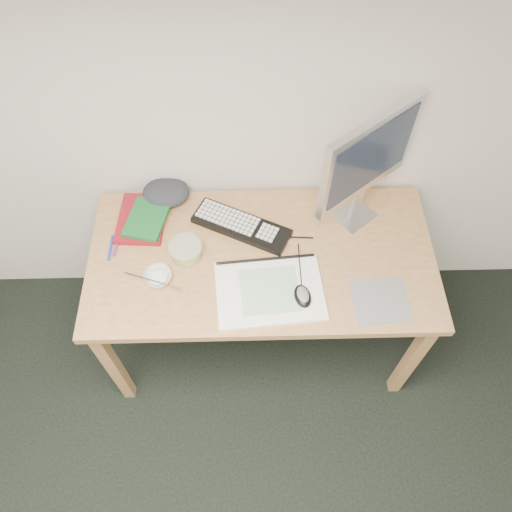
{
  "coord_description": "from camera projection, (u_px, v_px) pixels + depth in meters",
  "views": [
    {
      "loc": [
        0.06,
        0.33,
        2.43
      ],
      "look_at": [
        0.08,
        1.38,
        0.83
      ],
      "focal_mm": 35.0,
      "sensor_mm": 36.0,
      "label": 1
    }
  ],
  "objects": [
    {
      "name": "monitor",
      "position": [
        368.0,
        160.0,
        1.85
      ],
      "size": [
        0.38,
        0.31,
        0.54
      ],
      "rotation": [
        0.0,
        0.0,
        0.66
      ],
      "color": "silver",
      "rests_on": "desk"
    },
    {
      "name": "pencil_tan",
      "position": [
        280.0,
        253.0,
        2.01
      ],
      "size": [
        0.16,
        0.11,
        0.01
      ],
      "primitive_type": "cylinder",
      "rotation": [
        0.0,
        1.57,
        -0.58
      ],
      "color": "#A58457",
      "rests_on": "desk"
    },
    {
      "name": "pencil_black",
      "position": [
        292.0,
        237.0,
        2.06
      ],
      "size": [
        0.17,
        0.02,
        0.01
      ],
      "primitive_type": "cylinder",
      "rotation": [
        0.0,
        1.57,
        -0.07
      ],
      "color": "black",
      "rests_on": "desk"
    },
    {
      "name": "sketchpad",
      "position": [
        270.0,
        291.0,
        1.92
      ],
      "size": [
        0.43,
        0.33,
        0.01
      ],
      "primitive_type": "cube",
      "rotation": [
        0.0,
        0.0,
        0.08
      ],
      "color": "white",
      "rests_on": "desk"
    },
    {
      "name": "chopsticks",
      "position": [
        154.0,
        281.0,
        1.91
      ],
      "size": [
        0.24,
        0.1,
        0.02
      ],
      "primitive_type": "cylinder",
      "rotation": [
        0.0,
        1.57,
        -0.33
      ],
      "color": "silver",
      "rests_on": "rice_bowl"
    },
    {
      "name": "marker_blue",
      "position": [
        111.0,
        248.0,
        2.03
      ],
      "size": [
        0.01,
        0.12,
        0.01
      ],
      "primitive_type": "cylinder",
      "rotation": [
        0.0,
        1.57,
        1.57
      ],
      "color": "#203DAF",
      "rests_on": "desk"
    },
    {
      "name": "mouse",
      "position": [
        303.0,
        295.0,
        1.88
      ],
      "size": [
        0.08,
        0.11,
        0.03
      ],
      "primitive_type": "ellipsoid",
      "rotation": [
        0.0,
        0.0,
        0.19
      ],
      "color": "black",
      "rests_on": "sketchpad"
    },
    {
      "name": "mousepad",
      "position": [
        380.0,
        301.0,
        1.9
      ],
      "size": [
        0.23,
        0.21,
        0.0
      ],
      "primitive_type": "cube",
      "rotation": [
        0.0,
        0.0,
        0.07
      ],
      "color": "slate",
      "rests_on": "desk"
    },
    {
      "name": "fruit_tub",
      "position": [
        186.0,
        251.0,
        1.99
      ],
      "size": [
        0.15,
        0.15,
        0.07
      ],
      "primitive_type": "cylinder",
      "rotation": [
        0.0,
        0.0,
        -0.13
      ],
      "color": "#EBE053",
      "rests_on": "desk"
    },
    {
      "name": "desk",
      "position": [
        262.0,
        267.0,
        2.08
      ],
      "size": [
        1.4,
        0.7,
        0.75
      ],
      "color": "tan",
      "rests_on": "ground"
    },
    {
      "name": "pencil_pink",
      "position": [
        271.0,
        243.0,
        2.04
      ],
      "size": [
        0.18,
        0.02,
        0.01
      ],
      "primitive_type": "cylinder",
      "rotation": [
        0.0,
        1.57,
        0.05
      ],
      "color": "pink",
      "rests_on": "desk"
    },
    {
      "name": "marker_purple",
      "position": [
        117.0,
        243.0,
        2.04
      ],
      "size": [
        0.02,
        0.13,
        0.01
      ],
      "primitive_type": "cylinder",
      "rotation": [
        0.0,
        1.57,
        1.51
      ],
      "color": "#862790",
      "rests_on": "desk"
    },
    {
      "name": "rice_bowl",
      "position": [
        158.0,
        277.0,
        1.94
      ],
      "size": [
        0.12,
        0.12,
        0.03
      ],
      "primitive_type": "imported",
      "rotation": [
        0.0,
        0.0,
        0.12
      ],
      "color": "white",
      "rests_on": "desk"
    },
    {
      "name": "marker_orange",
      "position": [
        119.0,
        236.0,
        2.06
      ],
      "size": [
        0.02,
        0.12,
        0.01
      ],
      "primitive_type": "cylinder",
      "rotation": [
        0.0,
        1.57,
        1.47
      ],
      "color": "#CD6318",
      "rests_on": "desk"
    },
    {
      "name": "book_green",
      "position": [
        147.0,
        219.0,
        2.07
      ],
      "size": [
        0.19,
        0.24,
        0.02
      ],
      "primitive_type": "cube",
      "rotation": [
        0.0,
        0.0,
        -0.23
      ],
      "color": "#165B28",
      "rests_on": "book_red"
    },
    {
      "name": "book_red",
      "position": [
        142.0,
        219.0,
        2.1
      ],
      "size": [
        0.21,
        0.27,
        0.03
      ],
      "primitive_type": "cube",
      "rotation": [
        0.0,
        0.0,
        -0.07
      ],
      "color": "maroon",
      "rests_on": "desk"
    },
    {
      "name": "keyboard",
      "position": [
        241.0,
        226.0,
        2.08
      ],
      "size": [
        0.43,
        0.3,
        0.02
      ],
      "primitive_type": "cube",
      "rotation": [
        0.0,
        0.0,
        -0.46
      ],
      "color": "black",
      "rests_on": "desk"
    },
    {
      "name": "cloth_lump",
      "position": [
        166.0,
        193.0,
        2.15
      ],
      "size": [
        0.2,
        0.19,
        0.07
      ],
      "primitive_type": "ellipsoid",
      "rotation": [
        0.0,
        0.0,
        0.32
      ],
      "color": "#24272B",
      "rests_on": "desk"
    }
  ]
}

